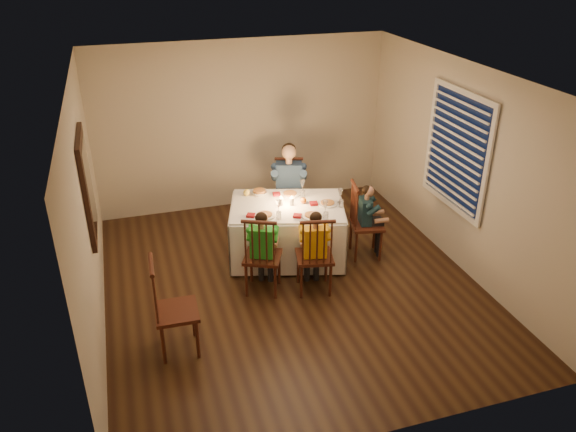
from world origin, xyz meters
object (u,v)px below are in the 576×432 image
object	(u,v)px
chair_near_left	(263,289)
serving_bowl	(259,193)
child_yellow	(314,289)
dining_table	(287,220)
child_teal	(364,254)
chair_end	(364,254)
chair_adult	(289,228)
chair_extra	(181,349)
chair_near_right	(314,289)
child_green	(263,289)
adult	(289,228)

from	to	relation	value
chair_near_left	serving_bowl	bearing A→B (deg)	-78.63
child_yellow	dining_table	bearing A→B (deg)	-73.11
child_teal	serving_bowl	distance (m)	1.67
chair_end	child_yellow	xyz separation A→B (m)	(-0.95, -0.58, 0.00)
chair_adult	serving_bowl	size ratio (longest dim) A/B	4.93
chair_adult	chair_end	xyz separation A→B (m)	(0.76, -1.05, 0.00)
dining_table	chair_extra	world-z (taller)	dining_table
chair_end	chair_near_left	bearing A→B (deg)	116.11
serving_bowl	chair_end	bearing A→B (deg)	-28.39
chair_near_left	serving_bowl	world-z (taller)	serving_bowl
dining_table	chair_near_right	distance (m)	1.02
dining_table	chair_near_left	bearing A→B (deg)	-111.45
chair_adult	child_yellow	xyz separation A→B (m)	(-0.18, -1.63, 0.00)
child_yellow	chair_adult	bearing A→B (deg)	-84.85
chair_near_right	child_green	xyz separation A→B (m)	(-0.60, 0.18, 0.00)
adult	dining_table	bearing A→B (deg)	-91.68
chair_near_right	adult	world-z (taller)	adult
chair_end	serving_bowl	distance (m)	1.67
chair_extra	child_green	distance (m)	1.39
dining_table	chair_near_right	size ratio (longest dim) A/B	1.63
dining_table	chair_end	bearing A→B (deg)	0.95
child_green	chair_near_left	bearing A→B (deg)	-0.00
chair_near_left	dining_table	bearing A→B (deg)	-103.04
adult	child_yellow	size ratio (longest dim) A/B	1.22
chair_near_right	chair_near_left	bearing A→B (deg)	-4.92
dining_table	chair_adult	bearing A→B (deg)	87.12
chair_end	child_teal	world-z (taller)	chair_end
adult	child_green	xyz separation A→B (m)	(-0.78, -1.46, 0.00)
child_teal	chair_extra	bearing A→B (deg)	126.01
adult	serving_bowl	distance (m)	1.02
dining_table	chair_end	xyz separation A→B (m)	(1.03, -0.27, -0.55)
child_teal	chair_near_right	bearing A→B (deg)	133.01
child_green	child_teal	distance (m)	1.60
chair_extra	adult	size ratio (longest dim) A/B	0.84
adult	child_green	bearing A→B (deg)	-101.16
chair_end	child_green	size ratio (longest dim) A/B	0.98
chair_adult	adult	size ratio (longest dim) A/B	0.80
chair_near_right	child_teal	bearing A→B (deg)	-136.78
child_green	child_yellow	bearing A→B (deg)	-172.20
chair_near_right	chair_end	bearing A→B (deg)	-136.78
chair_extra	child_yellow	bearing A→B (deg)	-67.51
child_green	serving_bowl	xyz separation A→B (m)	(0.25, 1.10, 0.80)
child_yellow	serving_bowl	bearing A→B (deg)	-63.37
child_teal	chair_near_left	bearing A→B (deg)	116.11
chair_end	child_green	xyz separation A→B (m)	(-1.54, -0.41, 0.00)
chair_adult	chair_near_right	distance (m)	1.64
chair_near_left	serving_bowl	distance (m)	1.39
chair_adult	child_yellow	bearing A→B (deg)	-79.36
chair_near_left	chair_near_right	xyz separation A→B (m)	(0.60, -0.18, 0.00)
chair_near_left	serving_bowl	size ratio (longest dim) A/B	4.93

